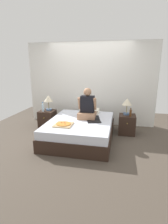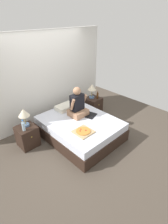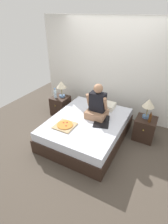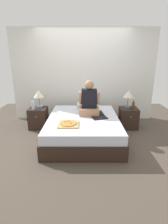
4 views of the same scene
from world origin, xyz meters
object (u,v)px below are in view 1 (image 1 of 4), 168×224
at_px(water_bottle, 43,108).
at_px(laptop, 94,120).
at_px(nightstand_right, 127,124).
at_px(lamp_on_right_nightstand, 127,103).
at_px(pizza_box, 64,124).
at_px(bed, 80,130).
at_px(beer_bottle, 131,113).
at_px(lamp_on_left_nightstand, 48,100).
at_px(nightstand_left, 47,119).
at_px(person_seated, 87,107).

relative_size(water_bottle, laptop, 0.57).
relative_size(water_bottle, nightstand_right, 0.53).
relative_size(lamp_on_right_nightstand, pizza_box, 1.12).
bearing_deg(bed, pizza_box, -123.62).
relative_size(beer_bottle, laptop, 0.47).
bearing_deg(lamp_on_right_nightstand, lamp_on_left_nightstand, 180.00).
relative_size(bed, lamp_on_left_nightstand, 4.39).
relative_size(water_bottle, pizza_box, 0.69).
height_order(lamp_on_left_nightstand, nightstand_right, lamp_on_left_nightstand).
xyz_separation_m(bed, nightstand_left, (-1.16, 0.61, 0.02)).
distance_m(water_bottle, pizza_box, 1.35).
relative_size(nightstand_left, lamp_on_left_nightstand, 1.16).
distance_m(water_bottle, laptop, 1.66).
relative_size(lamp_on_right_nightstand, laptop, 0.92).
bearing_deg(bed, lamp_on_left_nightstand, 149.38).
xyz_separation_m(bed, water_bottle, (-1.24, 0.52, 0.39)).
bearing_deg(nightstand_left, nightstand_right, 0.00).
height_order(lamp_on_right_nightstand, pizza_box, lamp_on_right_nightstand).
distance_m(lamp_on_left_nightstand, water_bottle, 0.28).
distance_m(nightstand_left, beer_bottle, 2.41).
bearing_deg(nightstand_left, lamp_on_right_nightstand, 1.26).
relative_size(nightstand_right, beer_bottle, 2.27).
distance_m(laptop, pizza_box, 0.77).
bearing_deg(person_seated, nightstand_left, 163.01).
height_order(bed, pizza_box, pizza_box).
bearing_deg(bed, water_bottle, 157.16).
bearing_deg(bed, nightstand_right, 27.84).
bearing_deg(beer_bottle, nightstand_right, 125.01).
xyz_separation_m(beer_bottle, person_seated, (-1.09, -0.29, 0.16)).
xyz_separation_m(nightstand_left, water_bottle, (-0.08, -0.09, 0.37)).
xyz_separation_m(bed, laptop, (0.34, 0.01, 0.27)).
height_order(nightstand_left, water_bottle, water_bottle).
xyz_separation_m(nightstand_right, lamp_on_right_nightstand, (-0.03, 0.05, 0.59)).
distance_m(person_seated, pizza_box, 0.83).
height_order(nightstand_right, lamp_on_right_nightstand, lamp_on_right_nightstand).
relative_size(person_seated, laptop, 1.60).
bearing_deg(nightstand_right, nightstand_left, 180.00).
bearing_deg(lamp_on_right_nightstand, nightstand_right, -59.07).
height_order(lamp_on_left_nightstand, pizza_box, lamp_on_left_nightstand).
bearing_deg(lamp_on_right_nightstand, bed, -149.60).
distance_m(bed, lamp_on_left_nightstand, 1.43).
relative_size(laptop, pizza_box, 1.21).
bearing_deg(bed, beer_bottle, 22.61).
bearing_deg(lamp_on_right_nightstand, water_bottle, -176.61).
xyz_separation_m(water_bottle, pizza_box, (0.94, -0.96, -0.12)).
bearing_deg(beer_bottle, lamp_on_right_nightstand, 123.69).
relative_size(bed, water_bottle, 7.15).
relative_size(bed, pizza_box, 4.92).
height_order(nightstand_left, lamp_on_left_nightstand, lamp_on_left_nightstand).
distance_m(nightstand_left, lamp_on_right_nightstand, 2.36).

